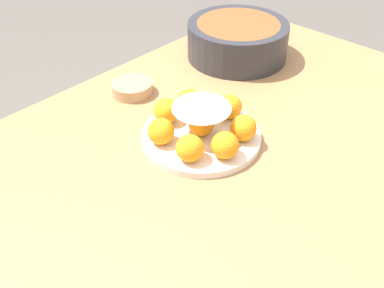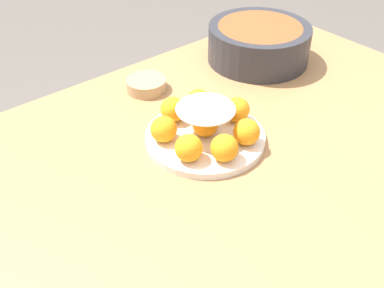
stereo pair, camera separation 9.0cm
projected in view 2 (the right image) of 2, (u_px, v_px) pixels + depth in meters
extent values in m
cylinder|color=#A87547|center=(266.00, 117.00, 1.74)|extent=(0.06, 0.06, 0.73)
cube|color=#A87547|center=(178.00, 186.00, 0.88)|extent=(1.60, 0.91, 0.03)
cylinder|color=silver|center=(205.00, 137.00, 0.97)|extent=(0.26, 0.26, 0.02)
sphere|color=orange|center=(237.00, 110.00, 0.99)|extent=(0.06, 0.06, 0.06)
sphere|color=orange|center=(198.00, 101.00, 1.02)|extent=(0.06, 0.06, 0.06)
sphere|color=orange|center=(173.00, 109.00, 0.99)|extent=(0.06, 0.06, 0.06)
sphere|color=orange|center=(164.00, 129.00, 0.93)|extent=(0.06, 0.06, 0.06)
sphere|color=orange|center=(189.00, 148.00, 0.88)|extent=(0.06, 0.06, 0.06)
sphere|color=orange|center=(224.00, 148.00, 0.88)|extent=(0.06, 0.06, 0.06)
sphere|color=orange|center=(247.00, 132.00, 0.93)|extent=(0.06, 0.06, 0.06)
ellipsoid|color=white|center=(206.00, 109.00, 0.93)|extent=(0.13, 0.13, 0.02)
sphere|color=orange|center=(205.00, 124.00, 0.95)|extent=(0.06, 0.06, 0.06)
cylinder|color=#2D2D33|center=(259.00, 43.00, 1.24)|extent=(0.28, 0.28, 0.10)
cylinder|color=brown|center=(260.00, 28.00, 1.22)|extent=(0.23, 0.23, 0.01)
cylinder|color=tan|center=(146.00, 85.00, 1.14)|extent=(0.10, 0.10, 0.03)
cylinder|color=#B26623|center=(146.00, 80.00, 1.13)|extent=(0.08, 0.08, 0.01)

